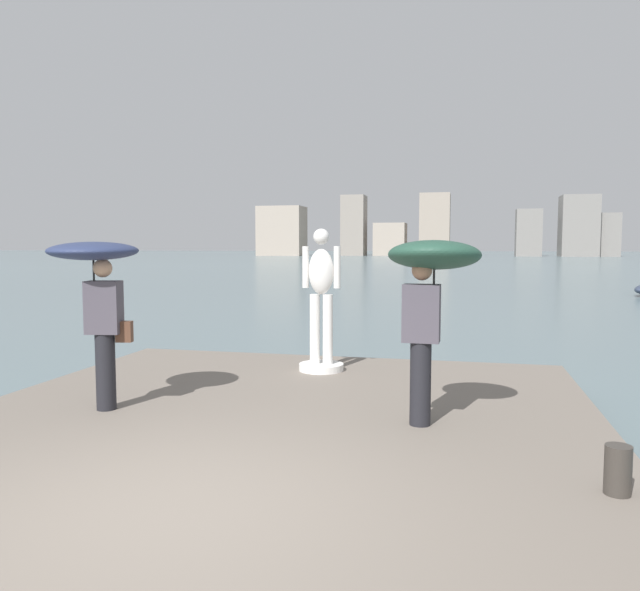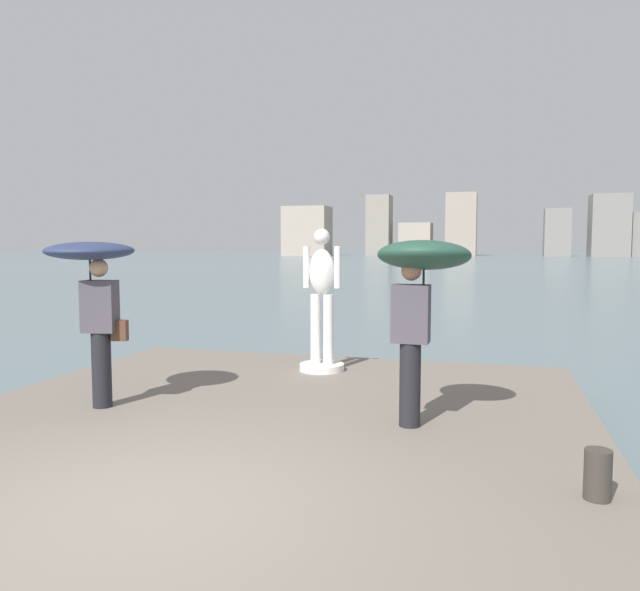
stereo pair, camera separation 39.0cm
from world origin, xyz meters
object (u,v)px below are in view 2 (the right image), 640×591
statue_white_figure (322,307)px  onlooker_left (94,278)px  onlooker_right (420,279)px  mooring_bollard (598,475)px

statue_white_figure → onlooker_left: 3.39m
onlooker_right → statue_white_figure: bearing=124.8°
onlooker_left → mooring_bollard: 5.53m
onlooker_right → mooring_bollard: onlooker_right is taller
onlooker_right → mooring_bollard: bearing=-45.4°
mooring_bollard → statue_white_figure: bearing=128.9°
statue_white_figure → mooring_bollard: 5.18m
mooring_bollard → onlooker_left: bearing=166.0°
onlooker_left → onlooker_right: (3.72, 0.21, 0.03)m
statue_white_figure → onlooker_left: statue_white_figure is taller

